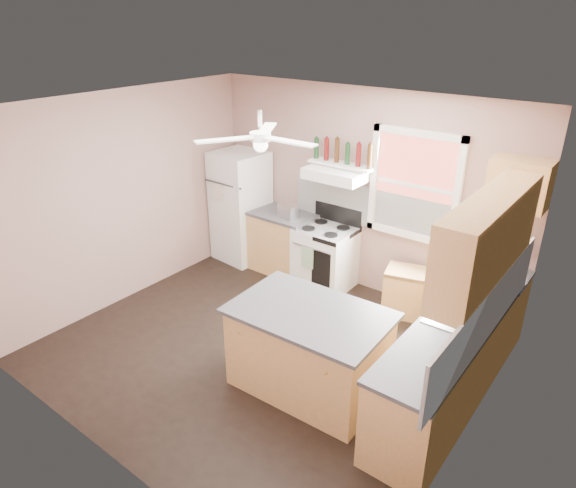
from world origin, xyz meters
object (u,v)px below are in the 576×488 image
Objects in this scene: toaster at (288,211)px; cart at (409,293)px; refrigerator at (241,207)px; island at (309,351)px; stove at (325,257)px.

cart is at bearing 13.45° from toaster.
refrigerator is 2.84m from cart.
cart is 0.42× the size of island.
refrigerator is 5.96× the size of toaster.
refrigerator is at bearing -171.25° from toaster.
toaster is at bearing 130.21° from island.
refrigerator reaches higher than stove.
stove is (0.60, 0.05, -0.56)m from toaster.
island is at bearing -36.62° from toaster.
cart is at bearing 5.85° from refrigerator.
refrigerator reaches higher than toaster.
toaster is 1.98m from cart.
island reaches higher than cart.
refrigerator is at bearing 142.23° from island.
toaster reaches higher than cart.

